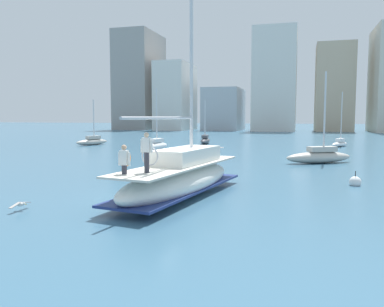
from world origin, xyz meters
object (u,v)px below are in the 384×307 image
Objects in this scene: moored_sloop_far at (92,141)px; moored_cutter_left at (319,156)px; mooring_buoy at (355,182)px; seagull at (20,204)px; moored_sloop_near at (155,145)px; moored_catamaran at (205,140)px; moored_cutter_right at (340,143)px; main_sailboat at (181,177)px.

moored_cutter_left is at bearing -25.08° from moored_sloop_far.
seagull is at bearing -144.35° from mooring_buoy.
moored_sloop_near is 1.15× the size of moored_catamaran.
moored_cutter_left is at bearing -24.13° from moored_sloop_near.
mooring_buoy is at bearing 35.65° from seagull.
moored_cutter_left is 1.07× the size of moored_cutter_right.
seagull is (4.78, -27.04, -0.29)m from moored_sloop_near.
moored_cutter_right reaches higher than moored_sloop_far.
moored_cutter_left is at bearing -54.13° from moored_catamaran.
moored_sloop_near is (-9.95, 22.65, -0.34)m from main_sailboat.
moored_sloop_near is 12.15m from moored_catamaran.
main_sailboat is 35.05m from moored_cutter_right.
moored_sloop_far is 0.82× the size of moored_cutter_left.
moored_sloop_near is 27.46m from seagull.
mooring_buoy is at bearing -93.51° from moored_cutter_right.
moored_sloop_near is 25.16m from mooring_buoy.
seagull is at bearing -64.33° from moored_sloop_far.
moored_cutter_left is 10.17m from mooring_buoy.
moored_sloop_near is 22.65m from moored_cutter_right.
moored_sloop_near is at bearing -26.53° from moored_sloop_far.
main_sailboat is 9.63m from mooring_buoy.
main_sailboat is 24.74m from moored_sloop_near.
moored_sloop_far is (-20.77, 28.05, -0.40)m from main_sailboat.
main_sailboat is at bearing -53.48° from moored_sloop_far.
moored_catamaran is at bearing 177.11° from moored_cutter_right.
moored_cutter_right is 28.56m from mooring_buoy.
moored_sloop_near reaches higher than moored_catamaran.
main_sailboat is 34.90m from moored_sloop_far.
main_sailboat reaches higher than moored_sloop_far.
moored_cutter_right is 6.07× the size of seagull.
mooring_buoy is at bearing 32.33° from main_sailboat.
moored_sloop_near is 0.94× the size of moored_cutter_left.
moored_catamaran is (-7.27, 34.50, -0.39)m from main_sailboat.
moored_cutter_left is (27.46, -12.85, 0.07)m from moored_sloop_far.
moored_sloop_far is 36.87m from mooring_buoy.
main_sailboat is at bearing -78.10° from moored_catamaran.
moored_catamaran is at bearing 117.64° from mooring_buoy.
seagull is at bearing -121.19° from moored_cutter_left.
main_sailboat is 2.02× the size of moored_catamaran.
mooring_buoy is (8.11, 5.13, -0.71)m from main_sailboat.
moored_catamaran is 6.44× the size of mooring_buoy.
moored_cutter_left reaches higher than moored_catamaran.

